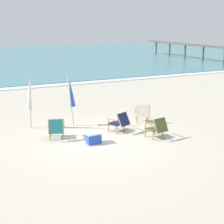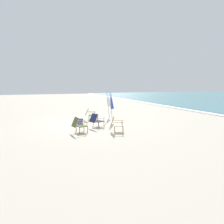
# 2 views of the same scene
# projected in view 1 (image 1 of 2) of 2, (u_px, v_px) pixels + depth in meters

# --- Properties ---
(ground_plane) EXTENTS (80.00, 80.00, 0.00)m
(ground_plane) POSITION_uv_depth(u_px,v_px,m) (97.00, 140.00, 11.24)
(ground_plane) COLOR beige
(sea) EXTENTS (80.00, 40.00, 0.10)m
(sea) POSITION_uv_depth(u_px,v_px,m) (2.00, 58.00, 38.51)
(sea) COLOR teal
(sea) RESTS_ON ground
(surf_band) EXTENTS (80.00, 1.10, 0.06)m
(surf_band) POSITION_uv_depth(u_px,v_px,m) (35.00, 86.00, 20.78)
(surf_band) COLOR white
(surf_band) RESTS_ON ground
(beach_chair_back_left) EXTENTS (0.82, 0.91, 0.79)m
(beach_chair_back_left) POSITION_uv_depth(u_px,v_px,m) (120.00, 122.00, 11.93)
(beach_chair_back_left) COLOR #19234C
(beach_chair_back_left) RESTS_ON ground
(beach_chair_back_right) EXTENTS (0.79, 0.85, 0.82)m
(beach_chair_back_right) POSITION_uv_depth(u_px,v_px,m) (143.00, 113.00, 13.05)
(beach_chair_back_right) COLOR beige
(beach_chair_back_right) RESTS_ON ground
(beach_chair_front_left) EXTENTS (0.76, 0.88, 0.79)m
(beach_chair_front_left) POSITION_uv_depth(u_px,v_px,m) (56.00, 128.00, 11.18)
(beach_chair_front_left) COLOR #196066
(beach_chair_front_left) RESTS_ON ground
(beach_chair_front_right) EXTENTS (0.69, 0.81, 0.80)m
(beach_chair_front_right) POSITION_uv_depth(u_px,v_px,m) (157.00, 127.00, 11.25)
(beach_chair_front_right) COLOR #515B33
(beach_chair_front_right) RESTS_ON ground
(umbrella_furled_blue) EXTENTS (0.43, 0.38, 2.11)m
(umbrella_furled_blue) POSITION_uv_depth(u_px,v_px,m) (71.00, 93.00, 12.39)
(umbrella_furled_blue) COLOR #B7B2A8
(umbrella_furled_blue) RESTS_ON ground
(umbrella_furled_white) EXTENTS (0.31, 0.45, 2.11)m
(umbrella_furled_white) POSITION_uv_depth(u_px,v_px,m) (29.00, 95.00, 12.07)
(umbrella_furled_white) COLOR #B7B2A8
(umbrella_furled_white) RESTS_ON ground
(cooler_box) EXTENTS (0.49, 0.35, 0.40)m
(cooler_box) POSITION_uv_depth(u_px,v_px,m) (93.00, 138.00, 10.85)
(cooler_box) COLOR blue
(cooler_box) RESTS_ON ground
(pier_distant) EXTENTS (0.90, 15.67, 1.86)m
(pier_distant) POSITION_uv_depth(u_px,v_px,m) (185.00, 45.00, 36.37)
(pier_distant) COLOR brown
(pier_distant) RESTS_ON ground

